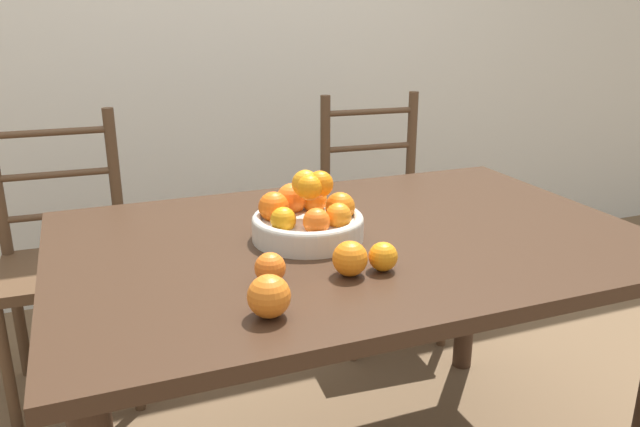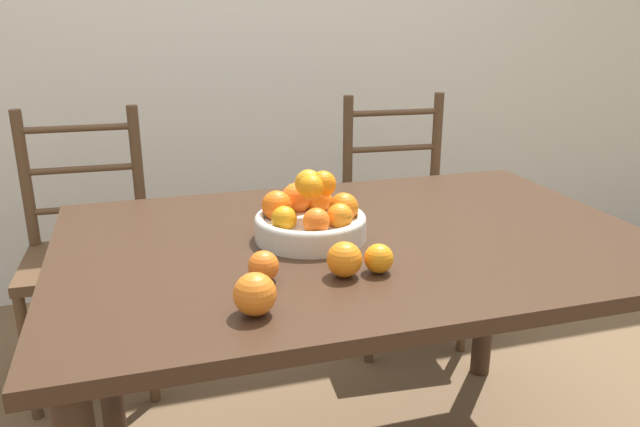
% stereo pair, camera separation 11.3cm
% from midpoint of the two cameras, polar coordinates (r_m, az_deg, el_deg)
% --- Properties ---
extents(wall_back, '(8.00, 0.06, 2.60)m').
position_cam_midpoint_polar(wall_back, '(2.94, -11.00, 18.07)').
color(wall_back, silver).
rests_on(wall_back, ground_plane).
extents(dining_table, '(1.46, 0.96, 0.75)m').
position_cam_midpoint_polar(dining_table, '(1.60, 0.89, -5.44)').
color(dining_table, '#382316').
rests_on(dining_table, ground_plane).
extents(fruit_bowl, '(0.28, 0.28, 0.17)m').
position_cam_midpoint_polar(fruit_bowl, '(1.53, -3.25, -0.38)').
color(fruit_bowl, beige).
rests_on(fruit_bowl, dining_table).
extents(orange_loose_0, '(0.07, 0.07, 0.07)m').
position_cam_midpoint_polar(orange_loose_0, '(1.30, -7.08, -5.00)').
color(orange_loose_0, orange).
rests_on(orange_loose_0, dining_table).
extents(orange_loose_1, '(0.08, 0.08, 0.08)m').
position_cam_midpoint_polar(orange_loose_1, '(1.16, -7.50, -7.56)').
color(orange_loose_1, orange).
rests_on(orange_loose_1, dining_table).
extents(orange_loose_2, '(0.08, 0.08, 0.08)m').
position_cam_midpoint_polar(orange_loose_2, '(1.32, 0.31, -4.18)').
color(orange_loose_2, orange).
rests_on(orange_loose_2, dining_table).
extents(orange_loose_3, '(0.06, 0.06, 0.06)m').
position_cam_midpoint_polar(orange_loose_3, '(1.35, 3.40, -3.99)').
color(orange_loose_3, orange).
rests_on(orange_loose_3, dining_table).
extents(chair_left, '(0.43, 0.41, 0.97)m').
position_cam_midpoint_polar(chair_left, '(2.31, -23.54, -4.47)').
color(chair_left, '#513823').
rests_on(chair_left, ground_plane).
extents(chair_right, '(0.45, 0.43, 0.97)m').
position_cam_midpoint_polar(chair_right, '(2.53, 4.22, -0.98)').
color(chair_right, '#513823').
rests_on(chair_right, ground_plane).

